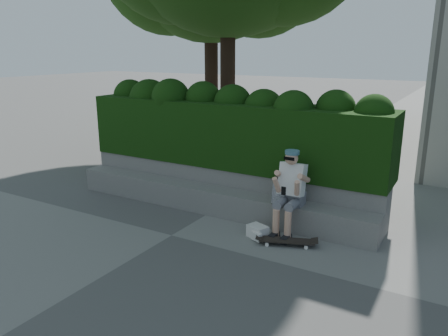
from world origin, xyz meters
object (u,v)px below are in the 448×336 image
Objects in this scene: skateboard at (287,241)px; backpack_plaid at (282,192)px; backpack_ground at (258,232)px; person at (290,189)px.

backpack_plaid reaches higher than skateboard.
skateboard is 0.87m from backpack_plaid.
skateboard is at bearing -60.16° from backpack_plaid.
backpack_plaid is (-0.34, 0.56, 0.58)m from skateboard.
skateboard is 2.78× the size of backpack_ground.
backpack_ground is (-0.51, 0.04, 0.03)m from skateboard.
person is 0.84m from skateboard.
backpack_plaid is (-0.18, 0.08, -0.10)m from person.
backpack_plaid is 1.29× the size of backpack_ground.
backpack_plaid is at bearing 91.96° from backpack_ground.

